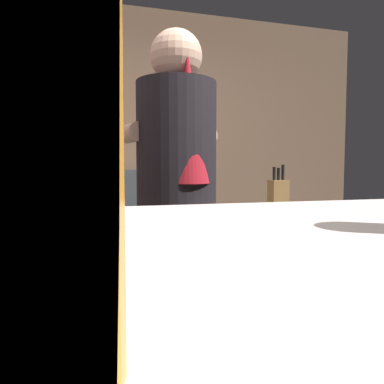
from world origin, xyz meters
The scene contains 10 objects.
wall_back centered at (0.00, 2.20, 1.35)m, with size 5.20×0.10×2.70m, color brown.
prep_counter centered at (0.35, 0.56, 0.44)m, with size 2.10×0.60×0.88m, color #47432C.
back_shelf centered at (-0.09, 1.92, 0.57)m, with size 0.89×0.36×1.14m, color #393D40.
bartender centered at (0.12, 0.10, 1.01)m, with size 0.48×0.55×1.73m.
knife_block centered at (0.81, 0.47, 0.99)m, with size 0.10×0.08×0.29m.
mixing_bowl centered at (-0.22, 0.63, 0.91)m, with size 0.20×0.20×0.06m, color #446891.
chefs_knife centered at (0.40, 0.51, 0.89)m, with size 0.24×0.03×0.01m, color silver.
bottle_vinegar centered at (-0.37, 1.91, 1.24)m, with size 0.07×0.07×0.25m.
bottle_hot_sauce centered at (-0.01, 1.91, 1.21)m, with size 0.06×0.06×0.20m.
bottle_soy centered at (-0.30, 2.00, 1.21)m, with size 0.07×0.07×0.19m.
Camera 1 is at (-0.23, -1.39, 1.15)m, focal length 33.44 mm.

